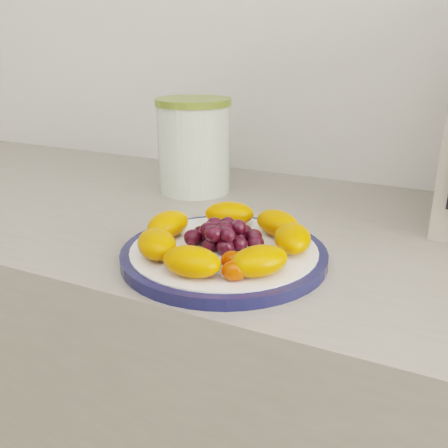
% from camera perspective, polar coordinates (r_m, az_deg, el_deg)
% --- Properties ---
extents(plate_rim, '(0.27, 0.27, 0.01)m').
position_cam_1_polar(plate_rim, '(0.65, 0.00, -3.52)').
color(plate_rim, '#12153C').
rests_on(plate_rim, counter).
extents(plate_face, '(0.24, 0.24, 0.02)m').
position_cam_1_polar(plate_face, '(0.65, 0.00, -3.44)').
color(plate_face, white).
rests_on(plate_face, counter).
extents(canister, '(0.16, 0.16, 0.16)m').
position_cam_1_polar(canister, '(0.94, -3.43, 8.54)').
color(canister, '#356319').
rests_on(canister, counter).
extents(canister_lid, '(0.17, 0.17, 0.01)m').
position_cam_1_polar(canister_lid, '(0.92, -3.54, 13.77)').
color(canister_lid, olive).
rests_on(canister_lid, canister).
extents(fruit_plate, '(0.23, 0.23, 0.04)m').
position_cam_1_polar(fruit_plate, '(0.64, 0.22, -1.53)').
color(fruit_plate, '#D76000').
rests_on(fruit_plate, plate_face).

